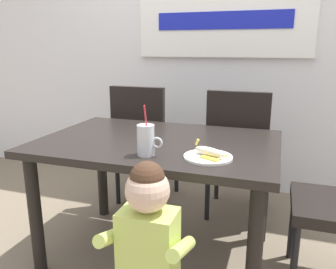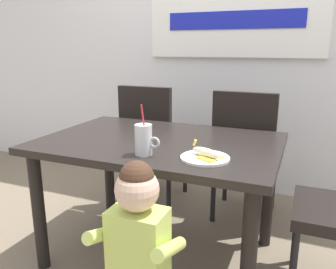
{
  "view_description": "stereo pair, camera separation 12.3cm",
  "coord_description": "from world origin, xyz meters",
  "px_view_note": "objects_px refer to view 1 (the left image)",
  "views": [
    {
      "loc": [
        0.63,
        -1.72,
        1.24
      ],
      "look_at": [
        0.09,
        -0.09,
        0.8
      ],
      "focal_mm": 36.13,
      "sensor_mm": 36.0,
      "label": 1
    },
    {
      "loc": [
        0.75,
        -1.68,
        1.24
      ],
      "look_at": [
        0.09,
        -0.09,
        0.8
      ],
      "focal_mm": 36.13,
      "sensor_mm": 36.0,
      "label": 2
    }
  ],
  "objects_px": {
    "toddler_standing": "(148,238)",
    "peeled_banana": "(210,152)",
    "snack_plate": "(208,157)",
    "milk_cup": "(146,142)",
    "dining_chair_left": "(144,138)",
    "dining_chair_right": "(238,148)",
    "dining_table": "(158,157)"
  },
  "relations": [
    {
      "from": "toddler_standing",
      "to": "peeled_banana",
      "type": "height_order",
      "value": "toddler_standing"
    },
    {
      "from": "snack_plate",
      "to": "peeled_banana",
      "type": "xyz_separation_m",
      "value": [
        0.01,
        -0.0,
        0.03
      ]
    },
    {
      "from": "milk_cup",
      "to": "peeled_banana",
      "type": "height_order",
      "value": "milk_cup"
    },
    {
      "from": "dining_chair_left",
      "to": "dining_chair_right",
      "type": "bearing_deg",
      "value": 177.62
    },
    {
      "from": "dining_table",
      "to": "snack_plate",
      "type": "xyz_separation_m",
      "value": [
        0.33,
        -0.23,
        0.11
      ]
    },
    {
      "from": "dining_table",
      "to": "milk_cup",
      "type": "distance_m",
      "value": 0.33
    },
    {
      "from": "snack_plate",
      "to": "dining_table",
      "type": "bearing_deg",
      "value": 145.3
    },
    {
      "from": "dining_chair_left",
      "to": "snack_plate",
      "type": "height_order",
      "value": "dining_chair_left"
    },
    {
      "from": "dining_table",
      "to": "peeled_banana",
      "type": "bearing_deg",
      "value": -34.29
    },
    {
      "from": "snack_plate",
      "to": "milk_cup",
      "type": "bearing_deg",
      "value": -170.53
    },
    {
      "from": "toddler_standing",
      "to": "dining_chair_right",
      "type": "bearing_deg",
      "value": 81.71
    },
    {
      "from": "toddler_standing",
      "to": "milk_cup",
      "type": "height_order",
      "value": "milk_cup"
    },
    {
      "from": "toddler_standing",
      "to": "dining_table",
      "type": "bearing_deg",
      "value": 106.67
    },
    {
      "from": "dining_chair_right",
      "to": "peeled_banana",
      "type": "bearing_deg",
      "value": 87.68
    },
    {
      "from": "dining_table",
      "to": "dining_chair_right",
      "type": "xyz_separation_m",
      "value": [
        0.38,
        0.63,
        -0.09
      ]
    },
    {
      "from": "toddler_standing",
      "to": "milk_cup",
      "type": "xyz_separation_m",
      "value": [
        -0.15,
        0.36,
        0.28
      ]
    },
    {
      "from": "milk_cup",
      "to": "dining_chair_left",
      "type": "bearing_deg",
      "value": 113.27
    },
    {
      "from": "milk_cup",
      "to": "dining_chair_right",
      "type": "bearing_deg",
      "value": 69.81
    },
    {
      "from": "dining_table",
      "to": "dining_chair_left",
      "type": "bearing_deg",
      "value": 118.73
    },
    {
      "from": "dining_chair_right",
      "to": "milk_cup",
      "type": "xyz_separation_m",
      "value": [
        -0.34,
        -0.91,
        0.26
      ]
    },
    {
      "from": "toddler_standing",
      "to": "milk_cup",
      "type": "bearing_deg",
      "value": 112.52
    },
    {
      "from": "dining_chair_left",
      "to": "dining_chair_right",
      "type": "xyz_separation_m",
      "value": [
        0.74,
        -0.03,
        0.0
      ]
    },
    {
      "from": "dining_table",
      "to": "snack_plate",
      "type": "bearing_deg",
      "value": -34.7
    },
    {
      "from": "peeled_banana",
      "to": "dining_table",
      "type": "bearing_deg",
      "value": 145.71
    },
    {
      "from": "dining_chair_right",
      "to": "milk_cup",
      "type": "bearing_deg",
      "value": 69.81
    },
    {
      "from": "toddler_standing",
      "to": "peeled_banana",
      "type": "bearing_deg",
      "value": 69.76
    },
    {
      "from": "dining_chair_right",
      "to": "snack_plate",
      "type": "height_order",
      "value": "dining_chair_right"
    },
    {
      "from": "dining_chair_left",
      "to": "peeled_banana",
      "type": "height_order",
      "value": "dining_chair_left"
    },
    {
      "from": "dining_table",
      "to": "peeled_banana",
      "type": "relative_size",
      "value": 7.67
    },
    {
      "from": "dining_table",
      "to": "toddler_standing",
      "type": "xyz_separation_m",
      "value": [
        0.19,
        -0.64,
        -0.11
      ]
    },
    {
      "from": "dining_table",
      "to": "dining_chair_right",
      "type": "bearing_deg",
      "value": 59.13
    },
    {
      "from": "dining_chair_right",
      "to": "toddler_standing",
      "type": "bearing_deg",
      "value": 81.71
    }
  ]
}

